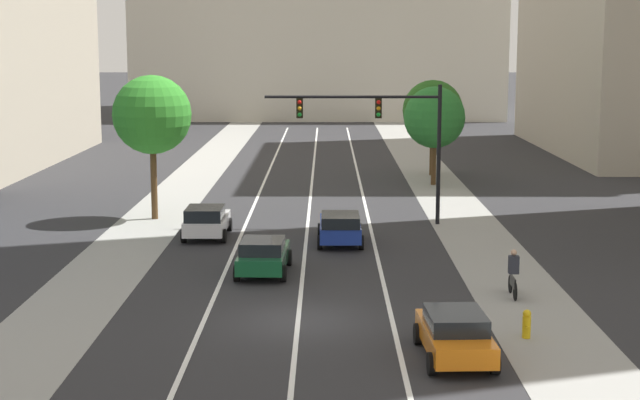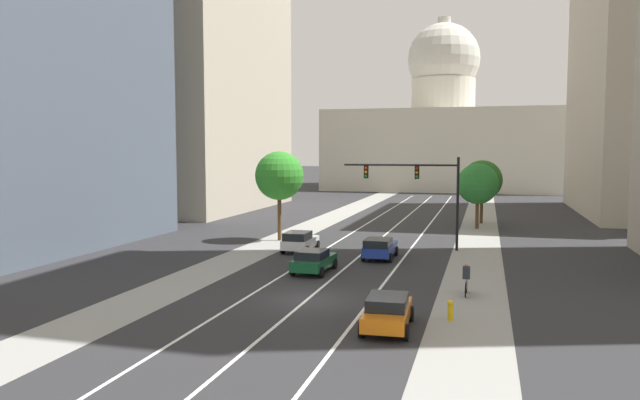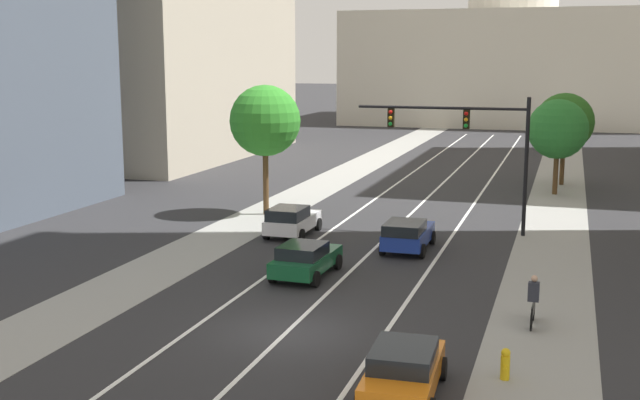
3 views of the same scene
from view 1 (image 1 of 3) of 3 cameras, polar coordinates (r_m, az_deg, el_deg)
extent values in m
plane|color=#2B2B2D|center=(71.44, -0.37, 2.07)|extent=(400.00, 400.00, 0.00)
cube|color=gray|center=(67.05, -7.17, 1.52)|extent=(3.47, 130.00, 0.01)
cube|color=gray|center=(66.84, 6.34, 1.51)|extent=(3.47, 130.00, 0.01)
cube|color=white|center=(56.72, -3.66, 0.15)|extent=(0.16, 90.00, 0.01)
cube|color=white|center=(56.59, -0.56, 0.15)|extent=(0.16, 90.00, 0.01)
cube|color=white|center=(56.63, 2.54, 0.15)|extent=(0.16, 90.00, 0.01)
cube|color=beige|center=(122.40, -0.06, 8.55)|extent=(41.74, 29.08, 14.69)
cube|color=#1E389E|center=(43.93, 1.17, -1.68)|extent=(1.81, 4.11, 0.67)
cube|color=black|center=(42.87, 1.19, -1.16)|extent=(1.66, 2.26, 0.49)
cylinder|color=black|center=(45.36, 0.01, -1.76)|extent=(0.22, 0.64, 0.64)
cylinder|color=black|center=(45.39, 2.27, -1.76)|extent=(0.22, 0.64, 0.64)
cylinder|color=black|center=(42.62, -0.01, -2.48)|extent=(0.22, 0.64, 0.64)
cylinder|color=black|center=(42.65, 2.41, -2.48)|extent=(0.22, 0.64, 0.64)
cube|color=#14512D|center=(38.41, -3.30, -3.36)|extent=(1.91, 4.16, 0.61)
cube|color=black|center=(37.86, -3.37, -2.69)|extent=(1.70, 2.04, 0.50)
cylinder|color=black|center=(39.92, -4.36, -3.33)|extent=(0.24, 0.65, 0.64)
cylinder|color=black|center=(39.76, -1.83, -3.36)|extent=(0.24, 0.65, 0.64)
cylinder|color=black|center=(37.23, -4.86, -4.26)|extent=(0.24, 0.65, 0.64)
cylinder|color=black|center=(37.05, -2.14, -4.30)|extent=(0.24, 0.65, 0.64)
cube|color=silver|center=(45.61, -6.59, -1.35)|extent=(1.79, 4.03, 0.64)
cube|color=black|center=(44.75, -6.72, -0.78)|extent=(1.65, 2.12, 0.56)
cylinder|color=black|center=(47.11, -7.46, -1.42)|extent=(0.22, 0.64, 0.64)
cylinder|color=black|center=(46.90, -5.29, -1.43)|extent=(0.22, 0.64, 0.64)
cylinder|color=black|center=(44.46, -7.94, -2.08)|extent=(0.22, 0.64, 0.64)
cylinder|color=black|center=(44.23, -5.64, -2.09)|extent=(0.22, 0.64, 0.64)
cube|color=orange|center=(28.55, 7.85, -7.95)|extent=(1.92, 4.13, 0.60)
cube|color=black|center=(28.32, 7.91, -6.95)|extent=(1.69, 2.20, 0.49)
cylinder|color=black|center=(29.81, 5.72, -7.76)|extent=(0.25, 0.65, 0.64)
cylinder|color=black|center=(30.09, 9.02, -7.66)|extent=(0.25, 0.65, 0.64)
cylinder|color=black|center=(27.21, 6.53, -9.46)|extent=(0.25, 0.65, 0.64)
cylinder|color=black|center=(27.52, 10.14, -9.32)|extent=(0.25, 0.65, 0.64)
cylinder|color=black|center=(48.36, 6.93, 2.61)|extent=(0.20, 0.20, 6.89)
cylinder|color=black|center=(47.81, 1.89, 6.02)|extent=(8.52, 0.14, 0.14)
cube|color=black|center=(47.89, 3.42, 5.36)|extent=(0.32, 0.28, 0.96)
sphere|color=red|center=(47.72, 3.43, 5.70)|extent=(0.20, 0.20, 0.20)
sphere|color=orange|center=(47.74, 3.43, 5.34)|extent=(0.20, 0.20, 0.20)
sphere|color=green|center=(47.77, 3.43, 4.98)|extent=(0.20, 0.20, 0.20)
cube|color=black|center=(47.84, -1.19, 5.37)|extent=(0.32, 0.28, 0.96)
sphere|color=red|center=(47.67, -1.20, 5.71)|extent=(0.20, 0.20, 0.20)
sphere|color=orange|center=(47.69, -1.20, 5.35)|extent=(0.20, 0.20, 0.20)
sphere|color=green|center=(47.71, -1.20, 4.99)|extent=(0.20, 0.20, 0.20)
cylinder|color=yellow|center=(30.86, 11.93, -7.26)|extent=(0.26, 0.26, 0.70)
sphere|color=yellow|center=(30.74, 11.96, -6.49)|extent=(0.26, 0.26, 0.26)
cylinder|color=yellow|center=(30.70, 11.99, -7.28)|extent=(0.10, 0.12, 0.10)
cylinder|color=black|center=(35.10, 11.29, -5.24)|extent=(0.06, 0.66, 0.66)
cylinder|color=black|center=(36.09, 11.02, -4.83)|extent=(0.06, 0.66, 0.66)
cube|color=black|center=(35.54, 11.17, -4.69)|extent=(0.08, 1.00, 0.36)
cube|color=#262833|center=(35.35, 11.21, -3.72)|extent=(0.37, 0.29, 0.64)
sphere|color=tan|center=(35.32, 11.21, -3.01)|extent=(0.22, 0.22, 0.22)
cylinder|color=#51381E|center=(66.09, 6.54, 2.71)|extent=(0.32, 0.32, 2.98)
sphere|color=#265A1B|center=(65.82, 6.58, 5.22)|extent=(4.02, 4.02, 4.02)
cylinder|color=#51381E|center=(61.79, 6.63, 2.22)|extent=(0.32, 0.32, 2.91)
sphere|color=#28712C|center=(61.51, 6.68, 4.81)|extent=(3.84, 3.84, 3.84)
cylinder|color=#51381E|center=(50.30, -9.65, 1.11)|extent=(0.32, 0.32, 3.93)
sphere|color=#318A28|center=(49.94, -9.75, 4.92)|extent=(3.97, 3.97, 3.97)
camera|label=2|loc=(8.16, 69.15, -8.59)|focal=33.85mm
camera|label=3|loc=(10.67, 45.39, 5.02)|focal=44.77mm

